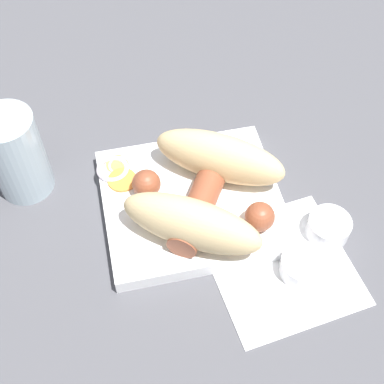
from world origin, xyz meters
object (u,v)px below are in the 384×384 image
(food_tray, at_px, (192,202))
(sausage, at_px, (202,200))
(drink_glass, at_px, (16,155))
(condiment_cup_far, at_px, (328,228))
(bread_roll, at_px, (206,189))
(condiment_cup_near, at_px, (302,267))

(food_tray, bearing_deg, sausage, 112.77)
(sausage, distance_m, drink_glass, 0.22)
(food_tray, relative_size, sausage, 1.39)
(sausage, bearing_deg, drink_glass, -25.50)
(condiment_cup_far, bearing_deg, food_tray, -25.60)
(bread_roll, xyz_separation_m, condiment_cup_far, (-0.13, 0.06, -0.04))
(food_tray, distance_m, sausage, 0.03)
(bread_roll, height_order, sausage, bread_roll)
(condiment_cup_near, bearing_deg, sausage, -45.39)
(food_tray, xyz_separation_m, sausage, (-0.01, 0.02, 0.03))
(drink_glass, bearing_deg, condiment_cup_near, 147.13)
(food_tray, xyz_separation_m, drink_glass, (0.19, -0.08, 0.05))
(condiment_cup_far, bearing_deg, drink_glass, -23.54)
(food_tray, distance_m, drink_glass, 0.21)
(food_tray, xyz_separation_m, condiment_cup_near, (-0.10, 0.11, 0.00))
(bread_roll, xyz_separation_m, condiment_cup_near, (-0.09, 0.10, -0.04))
(food_tray, xyz_separation_m, bread_roll, (-0.01, 0.01, 0.04))
(condiment_cup_near, bearing_deg, food_tray, -48.16)
(food_tray, bearing_deg, condiment_cup_far, 154.40)
(food_tray, height_order, drink_glass, drink_glass)
(bread_roll, bearing_deg, drink_glass, -24.01)
(drink_glass, bearing_deg, condiment_cup_far, 156.46)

